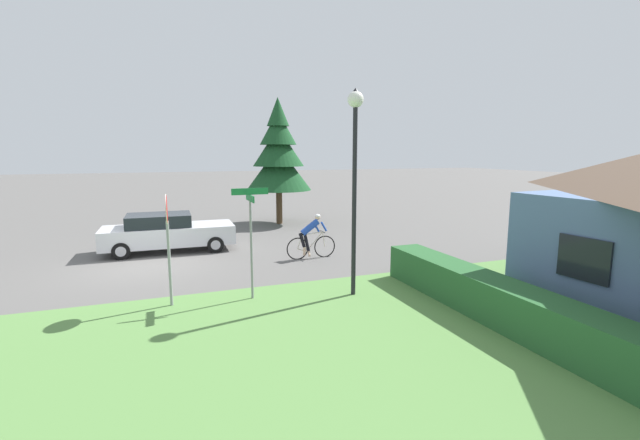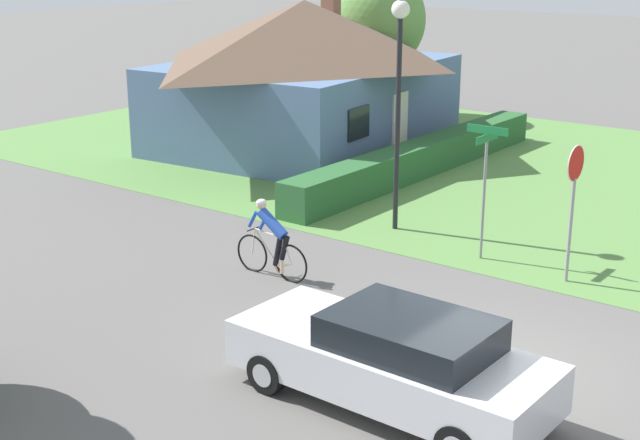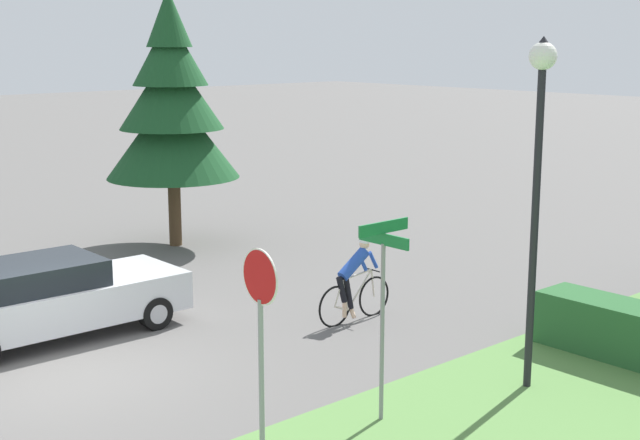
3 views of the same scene
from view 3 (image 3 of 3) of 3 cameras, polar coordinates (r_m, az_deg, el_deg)
The scene contains 7 objects.
ground_plane at distance 14.58m, azimuth -15.98°, elevation -9.61°, with size 140.00×140.00×0.00m, color #5B5956.
sedan_left_lane at distance 16.27m, azimuth -17.01°, elevation -4.82°, with size 1.90×4.68×1.41m.
cyclist at distance 16.48m, azimuth 2.22°, elevation -4.02°, with size 0.44×1.78×1.56m.
stop_sign at distance 10.85m, azimuth -3.83°, elevation -5.92°, with size 0.70×0.07×2.69m.
street_lamp at distance 13.12m, azimuth 13.83°, elevation 5.07°, with size 0.40×0.40×5.19m.
street_name_sign at distance 11.95m, azimuth 4.05°, elevation -4.16°, with size 0.90×0.90×2.79m.
conifer_tall_near at distance 22.43m, azimuth -9.49°, elevation 7.21°, with size 3.30×3.30×6.37m.
Camera 3 is at (12.40, -5.70, 5.14)m, focal length 50.00 mm.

